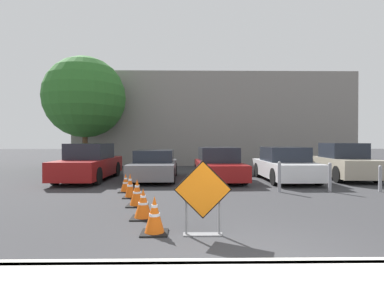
{
  "coord_description": "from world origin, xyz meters",
  "views": [
    {
      "loc": [
        -0.91,
        -3.97,
        1.76
      ],
      "look_at": [
        -0.67,
        10.87,
        1.58
      ],
      "focal_mm": 28.0,
      "sensor_mm": 36.0,
      "label": 1
    }
  ],
  "objects_px": {
    "road_closed_sign": "(203,196)",
    "bollard_nearest": "(279,176)",
    "traffic_cone_third": "(137,193)",
    "parked_car_third": "(218,165)",
    "bollard_second": "(330,176)",
    "traffic_cone_second": "(143,204)",
    "traffic_cone_nearest": "(154,215)",
    "parked_car_nearest": "(89,163)",
    "parked_car_second": "(155,166)",
    "parked_car_fourth": "(285,165)",
    "bollard_third": "(380,178)",
    "parked_car_fifth": "(343,163)",
    "traffic_cone_fifth": "(126,183)",
    "traffic_cone_fourth": "(130,186)"
  },
  "relations": [
    {
      "from": "road_closed_sign",
      "to": "bollard_second",
      "type": "relative_size",
      "value": 1.39
    },
    {
      "from": "traffic_cone_nearest",
      "to": "bollard_second",
      "type": "relative_size",
      "value": 0.71
    },
    {
      "from": "traffic_cone_fourth",
      "to": "road_closed_sign",
      "type": "bearing_deg",
      "value": -61.03
    },
    {
      "from": "parked_car_second",
      "to": "parked_car_fourth",
      "type": "height_order",
      "value": "parked_car_fourth"
    },
    {
      "from": "traffic_cone_third",
      "to": "parked_car_fifth",
      "type": "bearing_deg",
      "value": 32.89
    },
    {
      "from": "traffic_cone_nearest",
      "to": "parked_car_fourth",
      "type": "distance_m",
      "value": 8.78
    },
    {
      "from": "road_closed_sign",
      "to": "bollard_nearest",
      "type": "bearing_deg",
      "value": 58.34
    },
    {
      "from": "parked_car_nearest",
      "to": "road_closed_sign",
      "type": "bearing_deg",
      "value": 121.83
    },
    {
      "from": "parked_car_nearest",
      "to": "traffic_cone_nearest",
      "type": "bearing_deg",
      "value": 117.07
    },
    {
      "from": "traffic_cone_third",
      "to": "parked_car_third",
      "type": "xyz_separation_m",
      "value": [
        2.74,
        5.31,
        0.31
      ]
    },
    {
      "from": "traffic_cone_fourth",
      "to": "parked_car_nearest",
      "type": "height_order",
      "value": "parked_car_nearest"
    },
    {
      "from": "parked_car_third",
      "to": "bollard_second",
      "type": "height_order",
      "value": "parked_car_third"
    },
    {
      "from": "traffic_cone_second",
      "to": "parked_car_nearest",
      "type": "xyz_separation_m",
      "value": [
        -3.33,
        6.54,
        0.42
      ]
    },
    {
      "from": "traffic_cone_third",
      "to": "bollard_third",
      "type": "distance_m",
      "value": 8.2
    },
    {
      "from": "traffic_cone_fourth",
      "to": "parked_car_fifth",
      "type": "xyz_separation_m",
      "value": [
        8.86,
        4.33,
        0.38
      ]
    },
    {
      "from": "road_closed_sign",
      "to": "parked_car_third",
      "type": "height_order",
      "value": "parked_car_third"
    },
    {
      "from": "bollard_third",
      "to": "traffic_cone_nearest",
      "type": "bearing_deg",
      "value": -148.24
    },
    {
      "from": "road_closed_sign",
      "to": "parked_car_fourth",
      "type": "height_order",
      "value": "parked_car_fourth"
    },
    {
      "from": "traffic_cone_second",
      "to": "traffic_cone_nearest",
      "type": "bearing_deg",
      "value": -71.22
    },
    {
      "from": "parked_car_second",
      "to": "bollard_nearest",
      "type": "bearing_deg",
      "value": 143.71
    },
    {
      "from": "traffic_cone_fifth",
      "to": "bollard_third",
      "type": "bearing_deg",
      "value": -0.6
    },
    {
      "from": "road_closed_sign",
      "to": "parked_car_nearest",
      "type": "relative_size",
      "value": 0.3
    },
    {
      "from": "traffic_cone_fifth",
      "to": "parked_car_fourth",
      "type": "height_order",
      "value": "parked_car_fourth"
    },
    {
      "from": "bollard_nearest",
      "to": "bollard_third",
      "type": "distance_m",
      "value": 3.46
    },
    {
      "from": "traffic_cone_second",
      "to": "parked_car_nearest",
      "type": "distance_m",
      "value": 7.35
    },
    {
      "from": "bollard_second",
      "to": "traffic_cone_nearest",
      "type": "bearing_deg",
      "value": -140.83
    },
    {
      "from": "road_closed_sign",
      "to": "bollard_second",
      "type": "distance_m",
      "value": 6.49
    },
    {
      "from": "traffic_cone_nearest",
      "to": "parked_car_fourth",
      "type": "xyz_separation_m",
      "value": [
        4.87,
        7.3,
        0.33
      ]
    },
    {
      "from": "parked_car_fifth",
      "to": "traffic_cone_third",
      "type": "bearing_deg",
      "value": 36.4
    },
    {
      "from": "parked_car_second",
      "to": "parked_car_fourth",
      "type": "distance_m",
      "value": 5.73
    },
    {
      "from": "traffic_cone_nearest",
      "to": "parked_car_second",
      "type": "height_order",
      "value": "parked_car_second"
    },
    {
      "from": "parked_car_second",
      "to": "parked_car_nearest",
      "type": "bearing_deg",
      "value": 1.98
    },
    {
      "from": "road_closed_sign",
      "to": "parked_car_fifth",
      "type": "relative_size",
      "value": 0.34
    },
    {
      "from": "traffic_cone_third",
      "to": "parked_car_second",
      "type": "relative_size",
      "value": 0.17
    },
    {
      "from": "parked_car_third",
      "to": "bollard_second",
      "type": "relative_size",
      "value": 4.64
    },
    {
      "from": "road_closed_sign",
      "to": "traffic_cone_third",
      "type": "height_order",
      "value": "road_closed_sign"
    },
    {
      "from": "parked_car_second",
      "to": "parked_car_fifth",
      "type": "xyz_separation_m",
      "value": [
        8.57,
        0.09,
        0.13
      ]
    },
    {
      "from": "parked_car_nearest",
      "to": "parked_car_second",
      "type": "bearing_deg",
      "value": -176.27
    },
    {
      "from": "parked_car_nearest",
      "to": "traffic_cone_fifth",
      "type": "bearing_deg",
      "value": 127.03
    },
    {
      "from": "road_closed_sign",
      "to": "bollard_nearest",
      "type": "height_order",
      "value": "road_closed_sign"
    },
    {
      "from": "bollard_nearest",
      "to": "bollard_third",
      "type": "xyz_separation_m",
      "value": [
        3.46,
        -0.0,
        -0.07
      ]
    },
    {
      "from": "traffic_cone_second",
      "to": "traffic_cone_third",
      "type": "bearing_deg",
      "value": 105.28
    },
    {
      "from": "parked_car_second",
      "to": "parked_car_third",
      "type": "relative_size",
      "value": 0.93
    },
    {
      "from": "bollard_nearest",
      "to": "bollard_second",
      "type": "bearing_deg",
      "value": -0.0
    },
    {
      "from": "traffic_cone_second",
      "to": "bollard_third",
      "type": "relative_size",
      "value": 0.74
    },
    {
      "from": "bollard_third",
      "to": "traffic_cone_third",
      "type": "bearing_deg",
      "value": -165.36
    },
    {
      "from": "parked_car_nearest",
      "to": "traffic_cone_second",
      "type": "bearing_deg",
      "value": 118.19
    },
    {
      "from": "road_closed_sign",
      "to": "bollard_third",
      "type": "distance_m",
      "value": 7.81
    },
    {
      "from": "road_closed_sign",
      "to": "bollard_second",
      "type": "height_order",
      "value": "road_closed_sign"
    },
    {
      "from": "traffic_cone_nearest",
      "to": "parked_car_third",
      "type": "distance_m",
      "value": 7.96
    }
  ]
}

